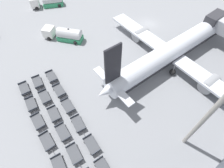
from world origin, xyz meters
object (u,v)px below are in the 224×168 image
(airplane, at_px, (174,50))
(baggage_dolly_row_near_col_a, at_px, (24,89))
(baggage_dolly_row_near_col_d, at_px, (47,141))
(baggage_dolly_row_mid_b_col_b, at_px, (59,91))
(baggage_dolly_row_near_col_e, at_px, (59,166))
(baggage_dolly_row_mid_a_col_a, at_px, (38,82))
(baggage_dolly_row_mid_b_col_a, at_px, (52,77))
(baggage_dolly_row_mid_b_col_e, at_px, (92,145))
(baggage_dolly_row_mid_b_col_f, at_px, (103,168))
(fuel_tanker_secondary, at_px, (48,2))
(baggage_dolly_row_mid_a_col_c, at_px, (54,114))
(baggage_dolly_row_mid_a_col_b, at_px, (45,97))
(baggage_dolly_row_mid_b_col_d, at_px, (78,124))
(baggage_dolly_row_mid_a_col_e, at_px, (74,154))
(baggage_dolly_row_mid_a_col_d, at_px, (63,132))
(baggage_dolly_row_near_col_c, at_px, (38,121))
(baggage_dolly_row_near_col_b, at_px, (31,104))
(apron_light_mast, at_px, (220,102))
(fuel_tanker_primary, at_px, (65,35))

(airplane, relative_size, baggage_dolly_row_near_col_a, 10.27)
(baggage_dolly_row_near_col_d, height_order, baggage_dolly_row_mid_b_col_b, same)
(baggage_dolly_row_near_col_e, bearing_deg, baggage_dolly_row_mid_a_col_a, 167.07)
(baggage_dolly_row_mid_b_col_a, relative_size, baggage_dolly_row_mid_b_col_e, 1.00)
(baggage_dolly_row_mid_b_col_f, bearing_deg, fuel_tanker_secondary, 163.61)
(baggage_dolly_row_near_col_e, height_order, baggage_dolly_row_mid_a_col_c, same)
(baggage_dolly_row_near_col_e, distance_m, baggage_dolly_row_mid_a_col_b, 12.05)
(baggage_dolly_row_mid_b_col_b, bearing_deg, baggage_dolly_row_mid_b_col_d, -4.51)
(fuel_tanker_secondary, height_order, baggage_dolly_row_near_col_a, fuel_tanker_secondary)
(baggage_dolly_row_near_col_d, relative_size, baggage_dolly_row_near_col_e, 0.99)
(baggage_dolly_row_mid_b_col_d, relative_size, baggage_dolly_row_mid_b_col_e, 1.01)
(baggage_dolly_row_mid_b_col_f, bearing_deg, baggage_dolly_row_mid_a_col_a, -176.94)
(baggage_dolly_row_mid_a_col_e, bearing_deg, baggage_dolly_row_mid_a_col_d, 176.65)
(baggage_dolly_row_near_col_a, height_order, baggage_dolly_row_near_col_c, same)
(baggage_dolly_row_near_col_d, height_order, baggage_dolly_row_mid_a_col_c, same)
(airplane, distance_m, baggage_dolly_row_mid_a_col_d, 25.64)
(baggage_dolly_row_near_col_d, height_order, baggage_dolly_row_mid_b_col_d, same)
(baggage_dolly_row_near_col_b, distance_m, baggage_dolly_row_near_col_c, 3.78)
(baggage_dolly_row_near_col_d, height_order, baggage_dolly_row_mid_b_col_a, same)
(baggage_dolly_row_mid_a_col_d, relative_size, apron_light_mast, 0.19)
(baggage_dolly_row_mid_a_col_c, distance_m, baggage_dolly_row_mid_b_col_a, 8.25)
(baggage_dolly_row_near_col_a, distance_m, baggage_dolly_row_mid_b_col_d, 12.61)
(baggage_dolly_row_mid_a_col_d, bearing_deg, baggage_dolly_row_mid_b_col_e, 29.83)
(baggage_dolly_row_mid_a_col_a, bearing_deg, baggage_dolly_row_mid_b_col_f, 3.06)
(baggage_dolly_row_mid_a_col_d, bearing_deg, baggage_dolly_row_mid_a_col_e, -3.35)
(fuel_tanker_secondary, relative_size, baggage_dolly_row_mid_a_col_d, 2.49)
(baggage_dolly_row_near_col_b, height_order, baggage_dolly_row_near_col_d, same)
(apron_light_mast, bearing_deg, baggage_dolly_row_mid_a_col_c, -139.53)
(baggage_dolly_row_near_col_e, bearing_deg, baggage_dolly_row_near_col_a, 176.14)
(baggage_dolly_row_mid_a_col_b, bearing_deg, baggage_dolly_row_mid_b_col_a, 139.88)
(baggage_dolly_row_mid_b_col_f, relative_size, apron_light_mast, 0.19)
(baggage_dolly_row_near_col_e, bearing_deg, baggage_dolly_row_mid_b_col_a, 157.70)
(baggage_dolly_row_near_col_e, bearing_deg, baggage_dolly_row_mid_b_col_f, 49.03)
(baggage_dolly_row_mid_a_col_e, bearing_deg, baggage_dolly_row_mid_a_col_a, 175.88)
(baggage_dolly_row_mid_a_col_c, xyz_separation_m, baggage_dolly_row_mid_a_col_d, (3.65, -0.32, 0.00))
(baggage_dolly_row_mid_a_col_c, height_order, baggage_dolly_row_mid_b_col_e, same)
(baggage_dolly_row_near_col_a, height_order, baggage_dolly_row_near_col_d, same)
(baggage_dolly_row_near_col_a, relative_size, baggage_dolly_row_mid_b_col_b, 1.01)
(baggage_dolly_row_near_col_a, distance_m, baggage_dolly_row_near_col_e, 15.63)
(baggage_dolly_row_near_col_c, xyz_separation_m, baggage_dolly_row_mid_b_col_d, (4.23, 4.87, 0.00))
(fuel_tanker_primary, height_order, baggage_dolly_row_near_col_b, fuel_tanker_primary)
(airplane, distance_m, baggage_dolly_row_mid_b_col_e, 23.69)
(baggage_dolly_row_near_col_e, relative_size, baggage_dolly_row_mid_b_col_b, 1.01)
(baggage_dolly_row_mid_b_col_b, relative_size, baggage_dolly_row_mid_b_col_e, 1.00)
(fuel_tanker_secondary, distance_m, baggage_dolly_row_mid_a_col_d, 39.34)
(baggage_dolly_row_mid_a_col_a, height_order, baggage_dolly_row_mid_b_col_d, same)
(baggage_dolly_row_mid_a_col_a, bearing_deg, baggage_dolly_row_near_col_b, -36.01)
(fuel_tanker_primary, relative_size, apron_light_mast, 0.45)
(baggage_dolly_row_near_col_a, distance_m, baggage_dolly_row_near_col_c, 7.69)
(baggage_dolly_row_near_col_c, distance_m, baggage_dolly_row_mid_b_col_a, 9.28)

